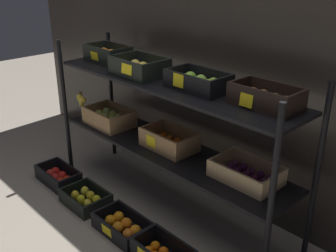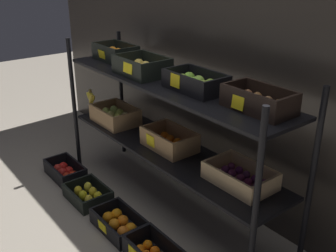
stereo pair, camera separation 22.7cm
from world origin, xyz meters
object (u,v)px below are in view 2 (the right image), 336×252
at_px(display_rack, 166,111).
at_px(crate_ground_apple_red, 65,172).
at_px(crate_ground_lemon, 88,195).
at_px(crate_ground_orange, 119,223).

relative_size(display_rack, crate_ground_apple_red, 5.30).
relative_size(crate_ground_lemon, crate_ground_orange, 0.87).
distance_m(crate_ground_apple_red, crate_ground_orange, 0.83).
distance_m(display_rack, crate_ground_lemon, 0.87).
xyz_separation_m(crate_ground_lemon, crate_ground_orange, (0.43, -0.00, 0.00)).
bearing_deg(crate_ground_orange, display_rack, 95.80).
xyz_separation_m(display_rack, crate_ground_apple_red, (-0.79, -0.40, -0.66)).
height_order(crate_ground_apple_red, crate_ground_lemon, crate_ground_apple_red).
bearing_deg(display_rack, crate_ground_orange, -84.20).
bearing_deg(crate_ground_orange, crate_ground_lemon, 179.65).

